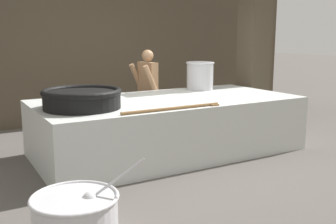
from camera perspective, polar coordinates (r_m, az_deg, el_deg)
ground_plane at (r=6.03m, az=-0.00°, el=-5.74°), size 60.00×60.00×0.00m
back_wall at (r=8.37m, az=-9.98°, el=11.20°), size 9.70×0.24×3.59m
support_pillar at (r=7.81m, az=12.44°, el=11.15°), size 0.47×0.47×3.59m
hearth_platform at (r=5.92m, az=-0.00°, el=-1.95°), size 3.87×1.88×0.82m
giant_wok_near at (r=5.13m, az=-12.37°, el=2.03°), size 1.02×1.02×0.25m
stock_pot at (r=6.84m, az=4.67°, el=5.33°), size 0.49×0.49×0.48m
stirring_paddle at (r=4.95m, az=1.25°, el=0.58°), size 1.40×0.10×0.04m
cook at (r=7.01m, az=-3.00°, el=3.38°), size 0.38×0.57×1.50m
prep_bowl_vegetables at (r=3.56m, az=-13.25°, el=-14.34°), size 0.96×0.76×0.70m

